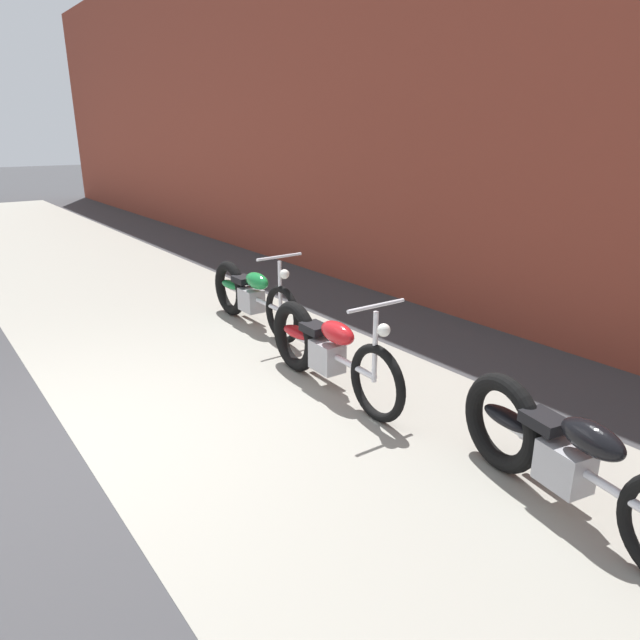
{
  "coord_description": "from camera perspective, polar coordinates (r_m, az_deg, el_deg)",
  "views": [
    {
      "loc": [
        4.32,
        -0.79,
        2.36
      ],
      "look_at": [
        0.45,
        2.07,
        0.75
      ],
      "focal_mm": 31.99,
      "sensor_mm": 36.0,
      "label": 1
    }
  ],
  "objects": [
    {
      "name": "motorcycle_black",
      "position": [
        4.04,
        22.56,
        -12.09
      ],
      "size": [
        1.99,
        0.7,
        1.03
      ],
      "rotation": [
        0.0,
        0.0,
        -0.2
      ],
      "color": "black",
      "rests_on": "ground"
    },
    {
      "name": "brick_building_wall",
      "position": [
        7.42,
        19.14,
        22.71
      ],
      "size": [
        36.0,
        0.5,
        6.05
      ],
      "primitive_type": "cube",
      "color": "brown",
      "rests_on": "ground"
    },
    {
      "name": "motorcycle_red",
      "position": [
        5.4,
        0.25,
        -2.8
      ],
      "size": [
        2.01,
        0.58,
        1.03
      ],
      "rotation": [
        0.0,
        0.0,
        -0.04
      ],
      "color": "black",
      "rests_on": "ground"
    },
    {
      "name": "sidewalk_slab",
      "position": [
        5.54,
        -5.5,
        -6.8
      ],
      "size": [
        36.0,
        3.5,
        0.01
      ],
      "primitive_type": "cube",
      "color": "gray",
      "rests_on": "ground"
    },
    {
      "name": "motorcycle_green",
      "position": [
        7.23,
        -7.19,
        2.59
      ],
      "size": [
        2.01,
        0.58,
        1.03
      ],
      "rotation": [
        0.0,
        0.0,
        -0.01
      ],
      "color": "black",
      "rests_on": "ground"
    },
    {
      "name": "ground_plane",
      "position": [
        4.98,
        -23.31,
        -11.43
      ],
      "size": [
        80.0,
        80.0,
        0.0
      ],
      "primitive_type": "plane",
      "color": "#38383A"
    }
  ]
}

